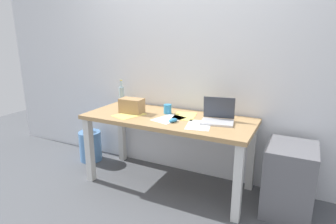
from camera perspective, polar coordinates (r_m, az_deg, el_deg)
name	(u,v)px	position (r m, az deg, el deg)	size (l,w,h in m)	color
ground_plane	(168,184)	(3.06, 0.00, -14.31)	(8.00, 8.00, 0.00)	#515459
back_wall	(185,56)	(3.04, 3.51, 11.26)	(5.20, 0.08, 2.60)	white
desk	(168,127)	(2.80, 0.00, -3.01)	(1.68, 0.70, 0.74)	tan
laptop_right	(218,117)	(2.64, 10.07, -1.00)	(0.33, 0.27, 0.22)	silver
beer_bottle	(122,95)	(3.30, -9.36, 3.43)	(0.06, 0.06, 0.28)	#99B7C1
computer_mouse	(173,120)	(2.61, 1.03, -1.68)	(0.06, 0.10, 0.03)	#338CC6
cardboard_box	(132,106)	(2.93, -7.33, 1.28)	(0.24, 0.15, 0.15)	tan
coffee_mug	(168,109)	(2.88, -0.09, 0.61)	(0.08, 0.08, 0.10)	#338CC6
paper_sheet_front_left	(129,115)	(2.86, -7.87, -0.58)	(0.21, 0.30, 0.00)	#F4E06B
paper_sheet_center	(169,119)	(2.70, 0.13, -1.40)	(0.21, 0.30, 0.00)	white
paper_sheet_near_back	(184,116)	(2.80, 3.33, -0.83)	(0.21, 0.30, 0.00)	#F4E06B
paper_sheet_front_right	(199,125)	(2.53, 6.24, -2.66)	(0.21, 0.30, 0.00)	white
water_cooler_jug	(90,146)	(3.65, -15.43, -6.58)	(0.27, 0.27, 0.42)	#598CC6
filing_cabinet	(289,179)	(2.71, 23.25, -12.43)	(0.40, 0.48, 0.62)	slate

